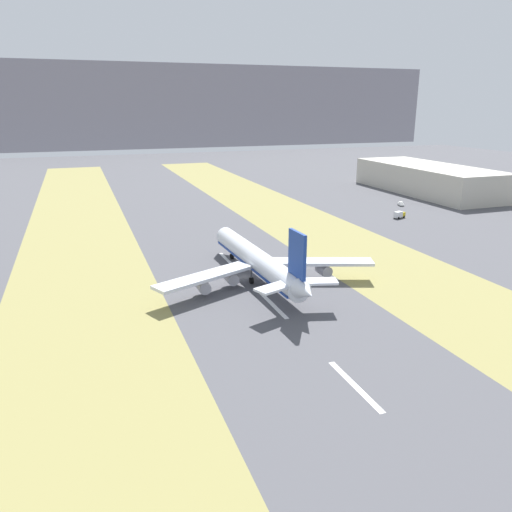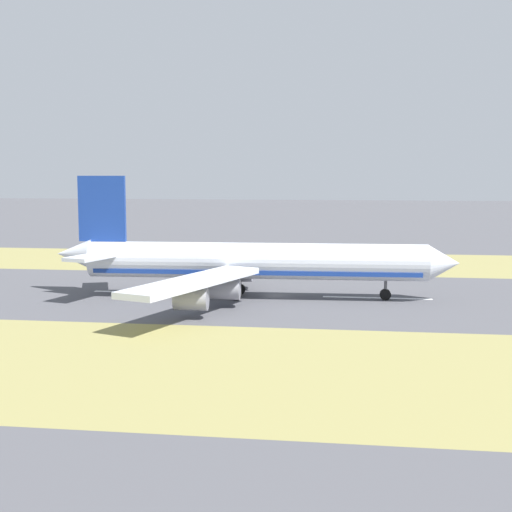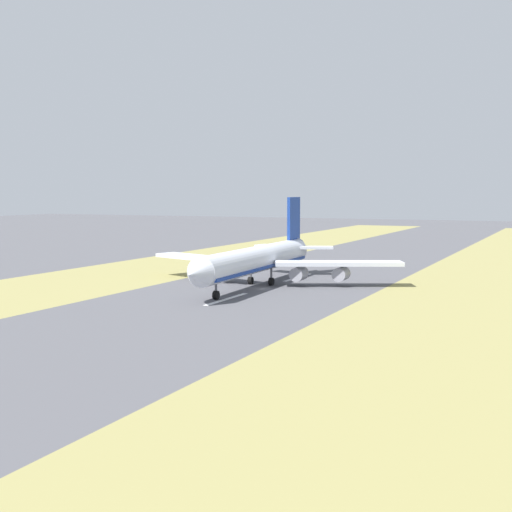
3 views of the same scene
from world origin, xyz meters
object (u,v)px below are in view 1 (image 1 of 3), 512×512
airplane_main_jet (259,261)px  apron_car (401,204)px  service_truck (399,215)px  terminal_building (428,179)px

airplane_main_jet → apron_car: airplane_main_jet is taller
service_truck → airplane_main_jet: bearing=-146.9°
terminal_building → service_truck: size_ratio=15.09×
airplane_main_jet → apron_car: 132.88m
airplane_main_jet → service_truck: (87.46, 56.99, -4.36)m
airplane_main_jet → service_truck: bearing=33.1°
airplane_main_jet → apron_car: bearing=37.6°
service_truck → apron_car: (17.80, 23.95, -0.66)m
terminal_building → service_truck: bearing=-136.4°
airplane_main_jet → terminal_building: size_ratio=0.70×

